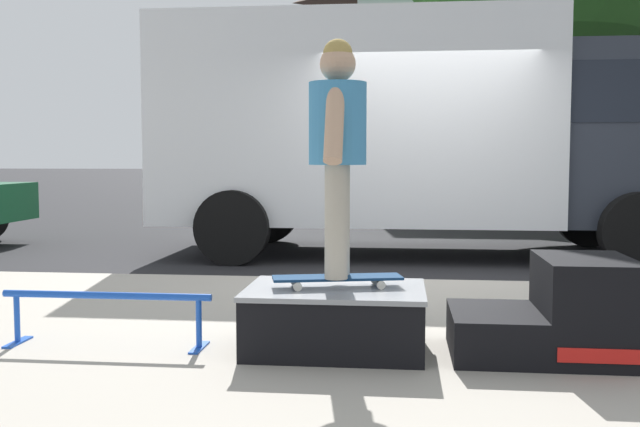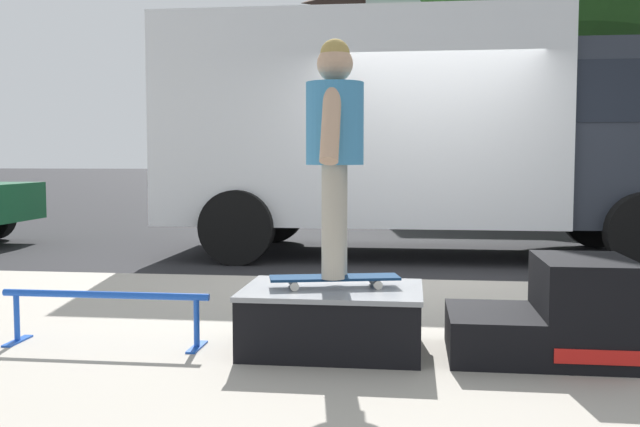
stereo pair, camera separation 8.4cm
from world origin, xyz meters
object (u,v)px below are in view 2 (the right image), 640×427
skate_box (333,317)px  kicker_ramp (555,316)px  box_truck (435,126)px  skater_kid (335,138)px  grind_rail (105,305)px  skateboard (335,278)px

skate_box → kicker_ramp: 1.30m
kicker_ramp → box_truck: size_ratio=0.15×
kicker_ramp → skater_kid: skater_kid is taller
kicker_ramp → skater_kid: 1.66m
grind_rail → box_truck: 5.99m
skate_box → kicker_ramp: (1.30, -0.00, 0.04)m
kicker_ramp → grind_rail: (-2.72, -0.06, 0.01)m
skate_box → skater_kid: skater_kid is taller
kicker_ramp → box_truck: 5.55m
skate_box → box_truck: box_truck is taller
skateboard → box_truck: bearing=82.1°
grind_rail → skateboard: bearing=2.6°
grind_rail → skateboard: size_ratio=1.66×
skate_box → grind_rail: bearing=-177.5°
skate_box → box_truck: 5.58m
skate_box → box_truck: (0.75, 5.36, 1.37)m
kicker_ramp → skateboard: (-1.29, 0.00, 0.20)m
kicker_ramp → skateboard: size_ratio=1.29×
skateboard → grind_rail: bearing=-177.4°
grind_rail → skater_kid: skater_kid is taller
grind_rail → box_truck: size_ratio=0.19×
skate_box → skateboard: size_ratio=1.34×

